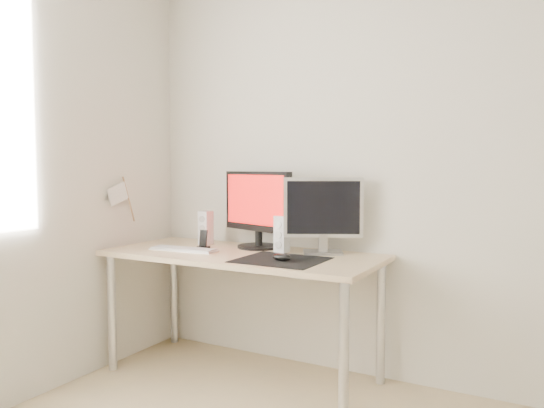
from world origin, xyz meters
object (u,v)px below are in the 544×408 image
at_px(main_monitor, 257,206).
at_px(keyboard, 184,249).
at_px(desk, 242,266).
at_px(mouse, 282,257).
at_px(second_monitor, 323,212).
at_px(phone_dock, 203,243).
at_px(speaker_right, 282,234).
at_px(speaker_left, 206,228).

height_order(main_monitor, keyboard, main_monitor).
xyz_separation_m(desk, main_monitor, (-0.01, 0.20, 0.33)).
distance_m(mouse, keyboard, 0.68).
relative_size(main_monitor, second_monitor, 1.23).
distance_m(desk, main_monitor, 0.39).
bearing_deg(mouse, phone_dock, 165.36).
relative_size(desk, second_monitor, 3.68).
bearing_deg(main_monitor, keyboard, -138.99).
bearing_deg(speaker_right, second_monitor, 16.81).
bearing_deg(desk, mouse, -22.61).
bearing_deg(mouse, speaker_left, 156.60).
xyz_separation_m(second_monitor, phone_dock, (-0.71, -0.17, -0.21)).
distance_m(main_monitor, second_monitor, 0.43).
relative_size(desk, speaker_left, 7.47).
xyz_separation_m(main_monitor, speaker_left, (-0.37, -0.03, -0.15)).
bearing_deg(mouse, keyboard, 176.43).
distance_m(mouse, second_monitor, 0.41).
relative_size(mouse, desk, 0.07).
distance_m(main_monitor, phone_dock, 0.40).
height_order(main_monitor, second_monitor, main_monitor).
xyz_separation_m(desk, second_monitor, (0.42, 0.19, 0.32)).
bearing_deg(keyboard, speaker_left, 96.45).
bearing_deg(second_monitor, main_monitor, 179.50).
relative_size(second_monitor, phone_dock, 3.85).
xyz_separation_m(mouse, speaker_left, (-0.71, 0.31, 0.08)).
distance_m(mouse, main_monitor, 0.53).
distance_m(desk, second_monitor, 0.56).
bearing_deg(second_monitor, speaker_left, -178.25).
height_order(speaker_right, keyboard, speaker_right).
relative_size(speaker_right, phone_dock, 1.90).
height_order(mouse, speaker_left, speaker_left).
xyz_separation_m(speaker_left, keyboard, (0.03, -0.26, -0.10)).
relative_size(main_monitor, keyboard, 1.25).
bearing_deg(speaker_right, mouse, -62.35).
bearing_deg(speaker_right, speaker_left, 175.51).
bearing_deg(phone_dock, speaker_left, 120.79).
height_order(desk, second_monitor, second_monitor).
bearing_deg(second_monitor, speaker_right, -163.19).
relative_size(main_monitor, speaker_right, 2.50).
bearing_deg(second_monitor, keyboard, -159.47).
bearing_deg(second_monitor, phone_dock, -166.75).
bearing_deg(desk, main_monitor, 92.73).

